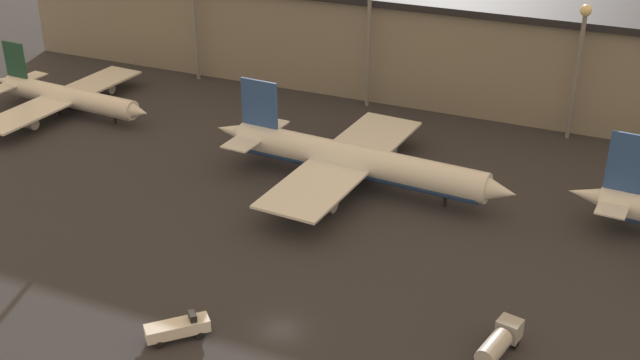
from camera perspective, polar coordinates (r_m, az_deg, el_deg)
ground at (r=87.03m, az=-2.80°, el=-10.62°), size 600.00×600.00×0.00m
terminal_building at (r=149.18m, az=10.74°, el=9.38°), size 180.60×23.44×18.81m
airplane_1 at (r=147.07m, az=-17.56°, el=5.66°), size 34.98×34.16×11.21m
airplane_2 at (r=114.37m, az=2.42°, el=1.36°), size 47.02×36.87×13.35m
service_vehicle_1 at (r=86.26m, az=-10.06°, el=-10.33°), size 6.16×6.15×2.85m
service_vehicle_5 at (r=84.50m, az=12.60°, el=-11.19°), size 3.63×7.39×2.89m
lamp_post_1 at (r=139.99m, az=3.51°, el=11.09°), size 1.80×1.80×23.66m
lamp_post_2 at (r=132.66m, az=17.97°, el=8.53°), size 1.80×1.80×21.97m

